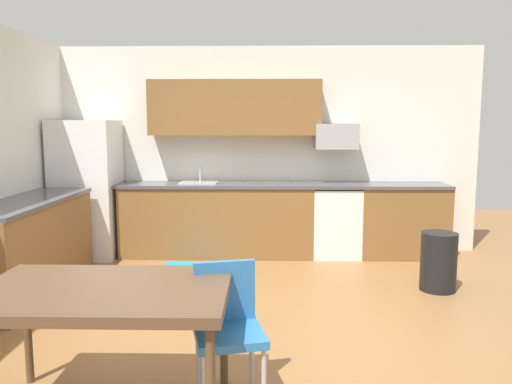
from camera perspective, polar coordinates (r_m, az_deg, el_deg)
The scene contains 17 objects.
ground_plane at distance 4.46m, azimuth -0.27°, elevation -14.57°, with size 12.00×12.00×0.00m, color olive.
wall_back at distance 6.79m, azimuth 0.29°, elevation 4.76°, with size 5.80×0.10×2.70m, color silver.
cabinet_run_back at distance 6.58m, azimuth -4.36°, elevation -3.25°, with size 2.45×0.60×0.90m, color brown.
cabinet_run_back_right at distance 6.78m, azimuth 16.08°, elevation -3.21°, with size 1.10×0.60×0.90m, color brown.
cabinet_run_left at distance 5.62m, azimuth -24.31°, elevation -5.77°, with size 0.60×2.00×0.90m, color brown.
countertop_back at distance 6.48m, azimuth 0.23°, elevation 0.81°, with size 4.80×0.64×0.04m, color #4C4C51.
countertop_left at distance 5.54m, azimuth -24.58°, elevation -1.03°, with size 0.64×2.00×0.04m, color #4C4C51.
upper_cabinets_back at distance 6.58m, azimuth -2.39°, elevation 9.46°, with size 2.20×0.34×0.70m, color brown.
refrigerator at distance 6.80m, azimuth -18.48°, elevation 0.31°, with size 0.76×0.70×1.74m, color white.
oven_range at distance 6.61m, azimuth 8.92°, elevation -3.23°, with size 0.60×0.60×0.91m.
microwave at distance 6.59m, azimuth 9.00°, elevation 6.20°, with size 0.54×0.36×0.32m, color #9EA0A5.
sink_basin at distance 6.54m, azimuth -6.50°, elevation 0.47°, with size 0.48×0.40×0.14m, color #A5A8AD.
sink_faucet at distance 6.70m, azimuth -6.31°, elevation 2.02°, with size 0.02×0.02×0.24m, color #B2B5BA.
dining_table at distance 3.03m, azimuth -16.76°, elevation -11.37°, with size 1.40×0.90×0.78m.
chair_near_table at distance 3.15m, azimuth -3.24°, elevation -14.38°, with size 0.48×0.48×0.85m.
trash_bin at distance 5.52m, azimuth 19.87°, elevation -7.38°, with size 0.36×0.36×0.60m, color black.
floor_mat at distance 6.08m, azimuth -7.14°, elevation -8.49°, with size 0.70×0.50×0.01m, color #198CBF.
Camera 1 is at (0.10, -4.13, 1.68)m, focal length 35.50 mm.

